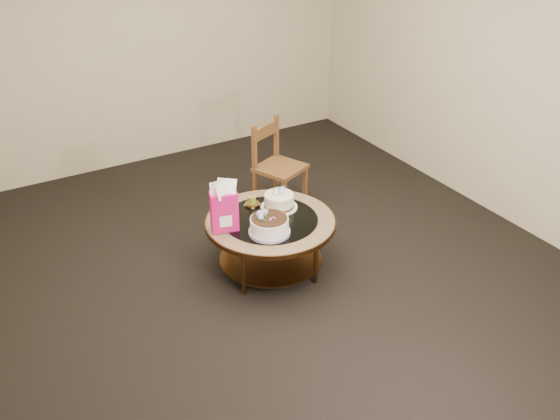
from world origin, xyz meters
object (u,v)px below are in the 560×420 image
gift_bag (224,206)px  dining_chair (277,166)px  decorated_cake (269,226)px  cream_cake (279,201)px  coffee_table (270,228)px

gift_bag → dining_chair: size_ratio=0.48×
decorated_cake → dining_chair: (0.66, 1.03, -0.09)m
cream_cake → dining_chair: (0.41, 0.73, -0.09)m
decorated_cake → cream_cake: cream_cake is taller
cream_cake → gift_bag: bearing=-161.8°
decorated_cake → gift_bag: 0.36m
coffee_table → gift_bag: bearing=173.8°
cream_cake → dining_chair: 0.84m
coffee_table → dining_chair: bearing=56.9°
decorated_cake → gift_bag: (-0.26, 0.22, 0.14)m
coffee_table → gift_bag: 0.46m
decorated_cake → dining_chair: bearing=57.1°
cream_cake → dining_chair: dining_chair is taller
decorated_cake → dining_chair: 1.22m
coffee_table → decorated_cake: (-0.11, -0.18, 0.14)m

